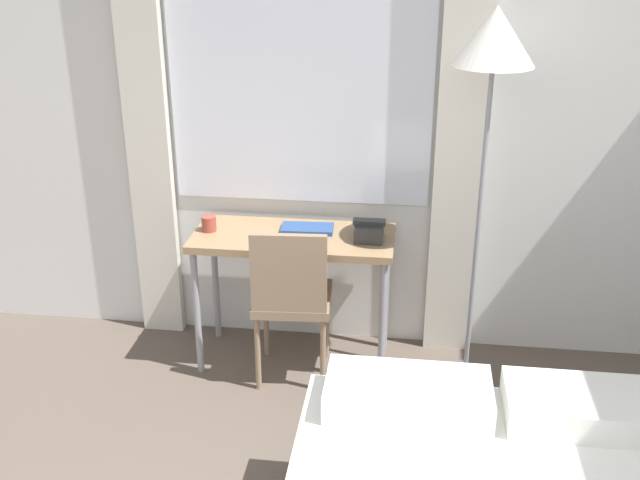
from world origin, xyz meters
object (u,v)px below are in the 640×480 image
at_px(standing_lamp, 493,62).
at_px(telephone, 369,231).
at_px(desk_chair, 291,294).
at_px(mug, 209,224).
at_px(book, 307,228).
at_px(desk, 293,249).

height_order(standing_lamp, telephone, standing_lamp).
distance_m(desk_chair, standing_lamp, 1.50).
bearing_deg(mug, desk_chair, -23.00).
bearing_deg(desk_chair, book, 76.43).
xyz_separation_m(desk_chair, telephone, (0.38, 0.19, 0.29)).
relative_size(standing_lamp, mug, 23.75).
bearing_deg(telephone, desk, 178.65).
relative_size(desk_chair, standing_lamp, 0.46).
distance_m(standing_lamp, book, 1.28).
bearing_deg(desk, telephone, -1.35).
distance_m(desk_chair, mug, 0.59).
distance_m(desk, desk_chair, 0.26).
bearing_deg(standing_lamp, telephone, 172.68).
xyz_separation_m(desk, standing_lamp, (0.95, -0.08, 1.01)).
height_order(telephone, mug, telephone).
bearing_deg(book, telephone, -12.54).
bearing_deg(desk, standing_lamp, -4.80).
height_order(book, mug, mug).
bearing_deg(desk_chair, telephone, 23.08).
bearing_deg(standing_lamp, mug, 176.79).
height_order(desk, mug, mug).
relative_size(desk_chair, telephone, 5.31).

